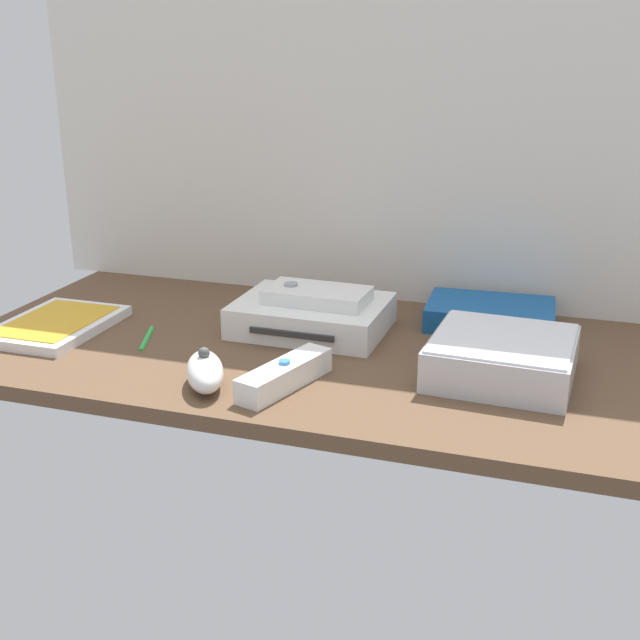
% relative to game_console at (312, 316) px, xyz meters
% --- Properties ---
extents(ground_plane, '(1.00, 0.48, 0.02)m').
position_rel_game_console_xyz_m(ground_plane, '(0.03, -0.06, -0.03)').
color(ground_plane, brown).
rests_on(ground_plane, ground).
extents(back_wall, '(1.10, 0.01, 0.64)m').
position_rel_game_console_xyz_m(back_wall, '(0.03, 0.18, 0.30)').
color(back_wall, silver).
rests_on(back_wall, ground).
extents(game_console, '(0.21, 0.17, 0.04)m').
position_rel_game_console_xyz_m(game_console, '(0.00, 0.00, 0.00)').
color(game_console, white).
rests_on(game_console, ground_plane).
extents(mini_computer, '(0.18, 0.18, 0.05)m').
position_rel_game_console_xyz_m(mini_computer, '(0.28, -0.09, 0.00)').
color(mini_computer, silver).
rests_on(mini_computer, ground_plane).
extents(game_case, '(0.14, 0.19, 0.02)m').
position_rel_game_console_xyz_m(game_case, '(-0.35, -0.11, -0.01)').
color(game_case, white).
rests_on(game_case, ground_plane).
extents(network_router, '(0.19, 0.13, 0.03)m').
position_rel_game_console_xyz_m(network_router, '(0.24, 0.10, -0.00)').
color(network_router, '#145193').
rests_on(network_router, ground_plane).
extents(remote_wand, '(0.08, 0.15, 0.03)m').
position_rel_game_console_xyz_m(remote_wand, '(0.04, -0.20, -0.01)').
color(remote_wand, white).
rests_on(remote_wand, ground_plane).
extents(remote_nunchuk, '(0.09, 0.11, 0.05)m').
position_rel_game_console_xyz_m(remote_nunchuk, '(-0.06, -0.23, -0.00)').
color(remote_nunchuk, white).
rests_on(remote_nunchuk, ground_plane).
extents(remote_classic_pad, '(0.15, 0.08, 0.02)m').
position_rel_game_console_xyz_m(remote_classic_pad, '(0.01, -0.00, 0.03)').
color(remote_classic_pad, white).
rests_on(remote_classic_pad, game_console).
extents(stylus_pen, '(0.04, 0.09, 0.01)m').
position_rel_game_console_xyz_m(stylus_pen, '(-0.21, -0.11, -0.02)').
color(stylus_pen, green).
rests_on(stylus_pen, ground_plane).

